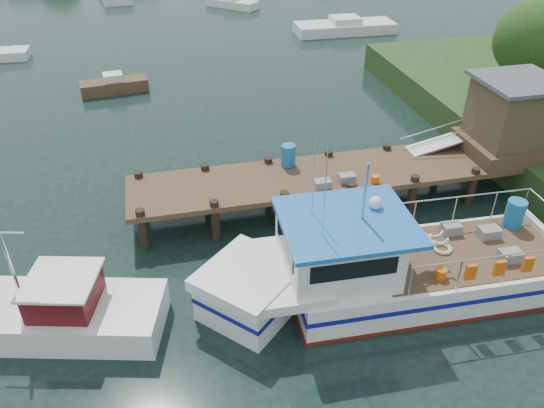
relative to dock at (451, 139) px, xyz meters
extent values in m
plane|color=black|center=(-6.51, -0.01, -2.24)|extent=(160.00, 160.00, 0.00)
cylinder|color=#332114|center=(7.49, 5.99, -0.72)|extent=(0.50, 0.50, 3.05)
sphere|color=#224217|center=(7.49, 5.99, 1.72)|extent=(3.90, 3.90, 3.90)
cube|color=#4C3624|center=(-4.51, -0.01, -0.94)|extent=(16.00, 3.00, 0.20)
cylinder|color=black|center=(-12.01, -1.31, -1.59)|extent=(0.32, 0.32, 1.90)
cylinder|color=black|center=(-12.01, 1.29, -1.59)|extent=(0.32, 0.32, 1.90)
cylinder|color=black|center=(-9.51, -1.31, -1.59)|extent=(0.32, 0.32, 1.90)
cylinder|color=black|center=(-9.51, 1.29, -1.59)|extent=(0.32, 0.32, 1.90)
cylinder|color=black|center=(-7.01, -1.31, -1.59)|extent=(0.32, 0.32, 1.90)
cylinder|color=black|center=(-7.01, 1.29, -1.59)|extent=(0.32, 0.32, 1.90)
cylinder|color=black|center=(-4.51, -1.31, -1.59)|extent=(0.32, 0.32, 1.90)
cylinder|color=black|center=(-4.51, 1.29, -1.59)|extent=(0.32, 0.32, 1.90)
cylinder|color=black|center=(-2.01, -1.31, -1.59)|extent=(0.32, 0.32, 1.90)
cylinder|color=black|center=(-2.01, 1.29, -1.59)|extent=(0.32, 0.32, 1.90)
cylinder|color=black|center=(0.49, -1.31, -1.59)|extent=(0.32, 0.32, 1.90)
cylinder|color=black|center=(0.49, 1.29, -1.59)|extent=(0.32, 0.32, 1.90)
cylinder|color=black|center=(2.99, -1.31, -1.59)|extent=(0.32, 0.32, 1.90)
cylinder|color=black|center=(2.99, 1.29, -1.59)|extent=(0.32, 0.32, 1.90)
cube|color=#4C3624|center=(2.49, -0.01, -0.54)|extent=(3.20, 3.00, 0.60)
cube|color=#483B28|center=(2.49, -0.01, 0.86)|extent=(2.60, 2.60, 2.40)
cube|color=#47474C|center=(2.49, -0.01, 2.16)|extent=(3.00, 3.00, 0.15)
cube|color=#A5A8AD|center=(0.19, 0.89, -0.59)|extent=(3.34, 0.90, 0.79)
cylinder|color=silver|center=(0.19, 0.49, -0.09)|extent=(3.34, 0.05, 0.76)
cylinder|color=silver|center=(0.19, 1.29, -0.09)|extent=(3.34, 0.05, 0.76)
cube|color=slate|center=(-5.51, -1.01, -0.68)|extent=(0.60, 0.40, 0.30)
cube|color=slate|center=(-4.51, -0.81, -0.68)|extent=(0.60, 0.40, 0.30)
cylinder|color=#D6550C|center=(-3.51, -1.11, -0.69)|extent=(0.30, 0.30, 0.28)
cylinder|color=#16639A|center=(-6.31, 0.89, -0.40)|extent=(0.56, 0.56, 0.85)
cube|color=silver|center=(-3.62, -5.39, -1.61)|extent=(8.30, 3.54, 1.26)
cube|color=silver|center=(-9.08, -5.21, -1.61)|extent=(3.28, 3.28, 1.26)
cube|color=silver|center=(-9.08, -5.21, -0.82)|extent=(3.59, 3.59, 0.38)
cube|color=silver|center=(-7.98, -5.24, -0.85)|extent=(2.29, 3.18, 0.33)
cube|color=navy|center=(-3.62, -5.39, -1.45)|extent=(8.41, 3.59, 0.15)
cube|color=navy|center=(-9.08, -5.21, -1.45)|extent=(3.34, 3.34, 0.15)
cube|color=maroon|center=(-3.62, -5.39, -2.19)|extent=(8.41, 3.57, 0.15)
cube|color=#4C3624|center=(-2.31, -5.43, -0.97)|extent=(5.99, 3.14, 0.04)
cube|color=silver|center=(-6.46, -5.29, -0.16)|extent=(3.15, 2.94, 1.64)
cube|color=black|center=(-6.50, -6.72, 0.16)|extent=(2.40, 0.12, 0.55)
cube|color=black|center=(-6.41, -3.86, 0.16)|extent=(2.40, 0.12, 0.55)
cube|color=black|center=(-7.99, -5.24, 0.16)|extent=(0.11, 1.97, 0.55)
cube|color=#1C60AE|center=(-6.24, -5.30, 0.71)|extent=(3.82, 3.29, 0.13)
cylinder|color=silver|center=(-5.80, -5.31, 1.64)|extent=(0.09, 0.09, 1.75)
cylinder|color=silver|center=(-7.13, -5.82, 2.07)|extent=(0.03, 0.03, 2.62)
cylinder|color=silver|center=(-7.09, -4.73, 2.07)|extent=(0.03, 0.03, 2.62)
sphere|color=silver|center=(-5.24, -4.90, 0.93)|extent=(0.41, 0.41, 0.39)
cylinder|color=silver|center=(-2.19, -6.94, 0.05)|extent=(5.46, 0.23, 0.05)
cylinder|color=silver|center=(-2.09, -3.93, 0.05)|extent=(5.46, 0.23, 0.05)
cylinder|color=silver|center=(-4.87, -6.85, -0.47)|extent=(0.05, 0.05, 1.04)
cylinder|color=silver|center=(-4.77, -3.84, -0.47)|extent=(0.05, 0.05, 1.04)
cylinder|color=silver|center=(-3.45, -6.90, -0.47)|extent=(0.05, 0.05, 1.04)
cylinder|color=silver|center=(-3.35, -3.89, -0.47)|extent=(0.05, 0.05, 1.04)
cylinder|color=silver|center=(-2.03, -6.95, -0.47)|extent=(0.05, 0.05, 1.04)
cylinder|color=silver|center=(-1.93, -3.93, -0.47)|extent=(0.05, 0.05, 1.04)
cylinder|color=silver|center=(-0.51, -3.98, -0.47)|extent=(0.05, 0.05, 1.04)
cylinder|color=silver|center=(0.64, -4.02, -0.47)|extent=(0.05, 0.05, 1.04)
cube|color=slate|center=(-1.23, -6.12, -0.79)|extent=(0.67, 0.46, 0.35)
cube|color=slate|center=(-1.20, -4.92, -0.79)|extent=(0.67, 0.46, 0.35)
cube|color=slate|center=(-2.27, -4.45, -0.79)|extent=(0.61, 0.43, 0.35)
cylinder|color=#16639A|center=(-0.09, -4.52, -0.49)|extent=(0.63, 0.63, 0.96)
cylinder|color=#D6550C|center=(-3.65, -6.37, -0.81)|extent=(0.34, 0.34, 0.33)
torus|color=#BFB28C|center=(-2.95, -5.19, -0.91)|extent=(0.63, 0.63, 0.13)
cube|color=#D6550C|center=(-3.12, -6.93, -0.38)|extent=(0.31, 0.12, 0.49)
cube|color=#D6550C|center=(-2.25, -6.96, -0.38)|extent=(0.31, 0.12, 0.49)
cube|color=#D6550C|center=(-1.37, -6.99, -0.38)|extent=(0.31, 0.12, 0.49)
imported|color=silver|center=(-4.28, -5.69, -0.02)|extent=(0.48, 0.71, 1.92)
cube|color=silver|center=(-14.62, -4.57, -1.77)|extent=(6.55, 3.75, 0.95)
cube|color=#4C0C12|center=(-14.16, -4.69, -0.86)|extent=(2.08, 2.08, 0.90)
cube|color=silver|center=(-14.16, -4.69, -0.39)|extent=(2.31, 2.31, 0.08)
cylinder|color=silver|center=(-15.36, -4.38, 0.23)|extent=(0.12, 0.12, 2.95)
cube|color=#4C3624|center=(-13.29, 14.13, -1.89)|extent=(3.91, 1.76, 0.70)
cube|color=silver|center=(-13.29, 14.13, -1.37)|extent=(1.17, 1.03, 0.45)
cube|color=silver|center=(-3.20, 33.06, -1.90)|extent=(4.61, 4.53, 0.68)
cube|color=silver|center=(3.93, 22.89, -1.86)|extent=(7.71, 2.76, 0.77)
cube|color=silver|center=(3.93, 22.89, -1.28)|extent=(2.18, 1.88, 0.49)
camera|label=1|loc=(-11.01, -16.61, 9.23)|focal=35.00mm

